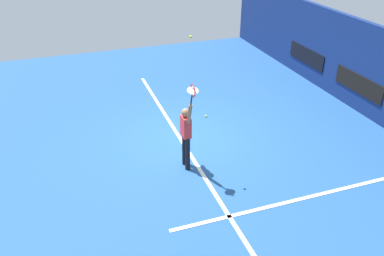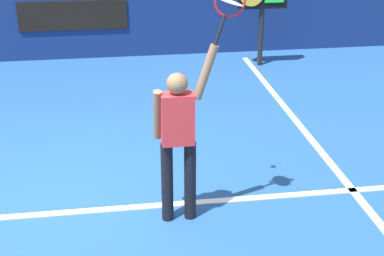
{
  "view_description": "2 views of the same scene",
  "coord_description": "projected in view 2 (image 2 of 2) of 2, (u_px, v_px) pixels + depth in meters",
  "views": [
    {
      "loc": [
        9.55,
        -3.09,
        5.96
      ],
      "look_at": [
        1.21,
        -0.19,
        1.03
      ],
      "focal_mm": 37.14,
      "sensor_mm": 36.0,
      "label": 1
    },
    {
      "loc": [
        0.71,
        -5.75,
        3.45
      ],
      "look_at": [
        1.54,
        -0.2,
        0.99
      ],
      "focal_mm": 53.0,
      "sensor_mm": 36.0,
      "label": 2
    }
  ],
  "objects": [
    {
      "name": "ground_plane",
      "position": [
        57.0,
        208.0,
        6.5
      ],
      "size": [
        18.0,
        18.0,
        0.0
      ],
      "primitive_type": "plane",
      "color": "#23518C"
    },
    {
      "name": "court_sideline",
      "position": [
        297.0,
        122.0,
        8.78
      ],
      "size": [
        0.1,
        7.0,
        0.01
      ],
      "primitive_type": "cube",
      "color": "white",
      "rests_on": "ground_plane"
    },
    {
      "name": "tennis_player",
      "position": [
        178.0,
        135.0,
        5.91
      ],
      "size": [
        0.67,
        0.31,
        1.98
      ],
      "color": "black",
      "rests_on": "ground_plane"
    },
    {
      "name": "tennis_racket",
      "position": [
        229.0,
        5.0,
        5.44
      ],
      "size": [
        0.4,
        0.27,
        0.63
      ],
      "color": "black"
    },
    {
      "name": "court_baseline",
      "position": [
        56.0,
        213.0,
        6.38
      ],
      "size": [
        10.0,
        0.1,
        0.01
      ],
      "primitive_type": "cube",
      "color": "white",
      "rests_on": "ground_plane"
    },
    {
      "name": "sponsor_banner_center",
      "position": [
        73.0,
        16.0,
        11.55
      ],
      "size": [
        2.2,
        0.03,
        0.6
      ],
      "primitive_type": "cube",
      "color": "black"
    }
  ]
}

